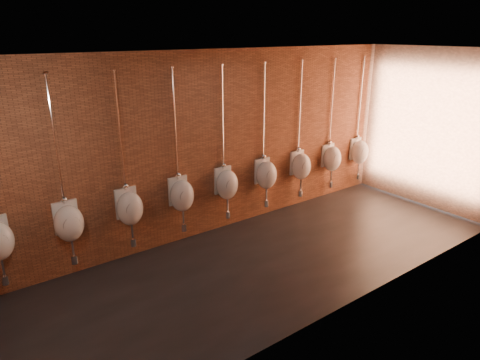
# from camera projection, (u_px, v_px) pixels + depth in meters

# --- Properties ---
(ground) EXTENTS (8.50, 8.50, 0.00)m
(ground) POSITION_uv_depth(u_px,v_px,m) (265.00, 263.00, 6.77)
(ground) COLOR black
(ground) RESTS_ON ground
(room_shell) EXTENTS (8.54, 3.04, 3.22)m
(room_shell) POSITION_uv_depth(u_px,v_px,m) (268.00, 139.00, 6.11)
(room_shell) COLOR black
(room_shell) RESTS_ON ground
(urinal_2) EXTENTS (0.42, 0.37, 2.72)m
(urinal_2) POSITION_uv_depth(u_px,v_px,m) (69.00, 222.00, 6.09)
(urinal_2) COLOR white
(urinal_2) RESTS_ON ground
(urinal_3) EXTENTS (0.42, 0.37, 2.72)m
(urinal_3) POSITION_uv_depth(u_px,v_px,m) (130.00, 207.00, 6.60)
(urinal_3) COLOR white
(urinal_3) RESTS_ON ground
(urinal_4) EXTENTS (0.42, 0.37, 2.72)m
(urinal_4) POSITION_uv_depth(u_px,v_px,m) (182.00, 195.00, 7.11)
(urinal_4) COLOR white
(urinal_4) RESTS_ON ground
(urinal_5) EXTENTS (0.42, 0.37, 2.72)m
(urinal_5) POSITION_uv_depth(u_px,v_px,m) (227.00, 184.00, 7.62)
(urinal_5) COLOR white
(urinal_5) RESTS_ON ground
(urinal_6) EXTENTS (0.42, 0.37, 2.72)m
(urinal_6) POSITION_uv_depth(u_px,v_px,m) (266.00, 174.00, 8.14)
(urinal_6) COLOR white
(urinal_6) RESTS_ON ground
(urinal_7) EXTENTS (0.42, 0.37, 2.72)m
(urinal_7) POSITION_uv_depth(u_px,v_px,m) (301.00, 166.00, 8.65)
(urinal_7) COLOR white
(urinal_7) RESTS_ON ground
(urinal_8) EXTENTS (0.42, 0.37, 2.72)m
(urinal_8) POSITION_uv_depth(u_px,v_px,m) (332.00, 158.00, 9.16)
(urinal_8) COLOR white
(urinal_8) RESTS_ON ground
(urinal_9) EXTENTS (0.42, 0.37, 2.72)m
(urinal_9) POSITION_uv_depth(u_px,v_px,m) (360.00, 151.00, 9.67)
(urinal_9) COLOR white
(urinal_9) RESTS_ON ground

